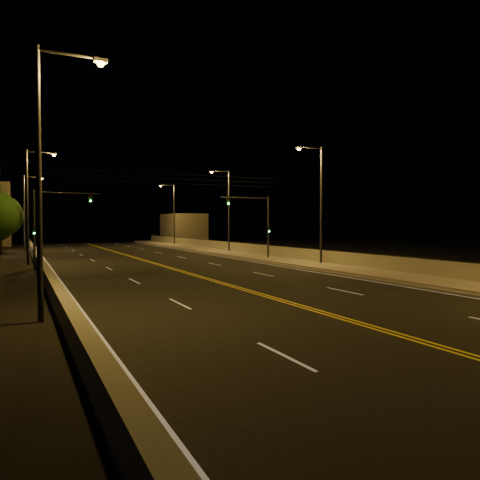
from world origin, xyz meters
name	(u,v)px	position (x,y,z in m)	size (l,w,h in m)	color
ground	(451,351)	(0.00, 0.00, 0.00)	(160.00, 160.00, 0.00)	black
road	(200,277)	(0.00, 20.00, 0.01)	(18.00, 120.00, 0.02)	black
sidewalk	(333,268)	(10.80, 20.00, 0.15)	(3.60, 120.00, 0.30)	#A09386
curb	(312,270)	(8.93, 20.00, 0.07)	(0.14, 120.00, 0.15)	#A09386
parapet_wall	(350,259)	(12.45, 20.00, 0.80)	(0.30, 120.00, 1.00)	gray
jersey_barrier	(48,277)	(-9.41, 20.00, 0.44)	(0.45, 120.00, 0.89)	gray
distant_building_right	(183,228)	(16.50, 73.03, 2.67)	(6.00, 10.00, 5.34)	slate
parapet_rail	(350,252)	(12.45, 20.00, 1.33)	(0.06, 0.06, 120.00)	black
lane_markings	(200,277)	(0.00, 19.93, 0.02)	(17.32, 116.00, 0.00)	silver
streetlight_1	(319,198)	(11.54, 22.97, 5.66)	(2.55, 0.28, 9.89)	#2D2D33
streetlight_2	(227,206)	(11.54, 41.79, 5.66)	(2.55, 0.28, 9.89)	#2D2D33
streetlight_3	(173,211)	(11.54, 63.52, 5.66)	(2.55, 0.28, 9.89)	#2D2D33
streetlight_4	(46,165)	(-9.94, 9.10, 5.66)	(2.55, 0.28, 9.89)	#2D2D33
streetlight_5	(30,199)	(-9.94, 34.92, 5.66)	(2.55, 0.28, 9.89)	#2D2D33
streetlight_6	(26,208)	(-9.94, 58.55, 5.66)	(2.55, 0.28, 9.89)	#2D2D33
traffic_signal_right	(259,220)	(10.01, 30.62, 3.92)	(5.11, 0.31, 6.21)	#2D2D33
traffic_signal_left	(48,219)	(-8.81, 30.62, 3.92)	(5.11, 0.31, 6.21)	#2D2D33
overhead_wires	(160,178)	(0.00, 29.50, 7.40)	(22.00, 0.03, 0.83)	black
tree_2	(0,216)	(-12.94, 55.34, 4.51)	(5.29, 5.29, 7.16)	black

